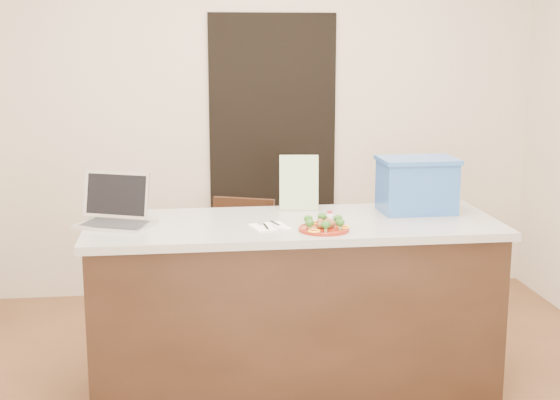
{
  "coord_description": "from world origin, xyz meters",
  "views": [
    {
      "loc": [
        -0.55,
        -3.51,
        1.81
      ],
      "look_at": [
        -0.08,
        0.2,
        1.04
      ],
      "focal_mm": 50.0,
      "sensor_mm": 36.0,
      "label": 1
    }
  ],
  "objects": [
    {
      "name": "room_shell",
      "position": [
        0.0,
        0.0,
        1.62
      ],
      "size": [
        4.0,
        4.0,
        4.0
      ],
      "color": "white",
      "rests_on": "ground"
    },
    {
      "name": "doorway",
      "position": [
        0.1,
        1.98,
        1.0
      ],
      "size": [
        0.9,
        0.02,
        2.0
      ],
      "primitive_type": "cube",
      "color": "black",
      "rests_on": "ground"
    },
    {
      "name": "island",
      "position": [
        0.0,
        0.25,
        0.46
      ],
      "size": [
        2.06,
        0.76,
        0.92
      ],
      "color": "black",
      "rests_on": "ground"
    },
    {
      "name": "plate",
      "position": [
        0.12,
        0.04,
        0.93
      ],
      "size": [
        0.24,
        0.24,
        0.02
      ],
      "rotation": [
        0.0,
        0.0,
        0.19
      ],
      "color": "maroon",
      "rests_on": "island"
    },
    {
      "name": "meatballs",
      "position": [
        0.12,
        0.04,
        0.95
      ],
      "size": [
        0.09,
        0.1,
        0.04
      ],
      "color": "brown",
      "rests_on": "plate"
    },
    {
      "name": "broccoli",
      "position": [
        0.12,
        0.04,
        0.97
      ],
      "size": [
        0.19,
        0.21,
        0.04
      ],
      "color": "#1A4311",
      "rests_on": "plate"
    },
    {
      "name": "pepper_rings",
      "position": [
        0.12,
        0.04,
        0.94
      ],
      "size": [
        0.21,
        0.22,
        0.01
      ],
      "color": "yellow",
      "rests_on": "plate"
    },
    {
      "name": "napkin",
      "position": [
        -0.13,
        0.14,
        0.92
      ],
      "size": [
        0.2,
        0.2,
        0.01
      ],
      "primitive_type": "cube",
      "rotation": [
        0.0,
        0.0,
        0.25
      ],
      "color": "silver",
      "rests_on": "island"
    },
    {
      "name": "fork",
      "position": [
        -0.15,
        0.14,
        0.93
      ],
      "size": [
        0.03,
        0.15,
        0.0
      ],
      "rotation": [
        0.0,
        0.0,
        0.06
      ],
      "color": "#BABBBF",
      "rests_on": "napkin"
    },
    {
      "name": "knife",
      "position": [
        -0.1,
        0.12,
        0.93
      ],
      "size": [
        0.05,
        0.18,
        0.01
      ],
      "rotation": [
        0.0,
        0.0,
        0.34
      ],
      "color": "silver",
      "rests_on": "napkin"
    },
    {
      "name": "yogurt_bottle",
      "position": [
        0.16,
        0.13,
        0.95
      ],
      "size": [
        0.03,
        0.03,
        0.07
      ],
      "rotation": [
        0.0,
        0.0,
        0.15
      ],
      "color": "white",
      "rests_on": "island"
    },
    {
      "name": "laptop",
      "position": [
        -0.88,
        0.32,
        0.99
      ],
      "size": [
        0.42,
        0.4,
        0.25
      ],
      "rotation": [
        0.0,
        0.0,
        -0.4
      ],
      "color": "silver",
      "rests_on": "island"
    },
    {
      "name": "leaflet",
      "position": [
        0.07,
        0.52,
        1.07
      ],
      "size": [
        0.21,
        0.07,
        0.29
      ],
      "primitive_type": "cube",
      "rotation": [
        -0.14,
        0.0,
        -0.12
      ],
      "color": "silver",
      "rests_on": "island"
    },
    {
      "name": "blue_box",
      "position": [
        0.67,
        0.39,
        1.07
      ],
      "size": [
        0.4,
        0.29,
        0.29
      ],
      "rotation": [
        0.0,
        0.0,
        0.02
      ],
      "color": "#2A559A",
      "rests_on": "island"
    },
    {
      "name": "chair",
      "position": [
        -0.18,
        1.02,
        0.49
      ],
      "size": [
        0.5,
        0.52,
        0.87
      ],
      "rotation": [
        0.0,
        0.0,
        -0.39
      ],
      "color": "#361C10",
      "rests_on": "ground"
    }
  ]
}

